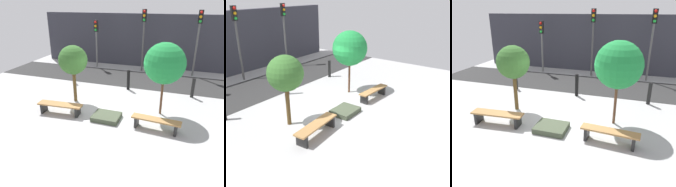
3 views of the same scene
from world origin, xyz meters
The scene contains 14 objects.
ground_plane centered at (0.00, 0.00, 0.00)m, with size 18.00×18.00×0.00m, color #A4A4A4.
road_strip centered at (0.00, 4.63, 0.01)m, with size 18.00×3.17×0.01m, color #2B2B2B.
building_facade centered at (0.00, 7.88, 1.88)m, with size 16.20×0.50×3.77m, color #33333D.
bench_left centered at (-2.06, -0.94, 0.35)m, with size 1.99×0.61×0.48m.
bench_right centered at (2.06, -0.94, 0.34)m, with size 1.89×0.53×0.48m.
planter_bed centered at (0.00, -0.74, 0.10)m, with size 1.12×0.91×0.20m, color #414A37.
tree_behind_left_bench centered at (-2.06, 0.47, 2.05)m, with size 1.34×1.34×2.74m.
tree_behind_right_bench centered at (2.06, 0.47, 2.25)m, with size 1.68×1.68×3.10m.
bollard_far_left centered at (-3.38, 2.79, 0.44)m, with size 0.16×0.16×0.87m, color black.
bollard_left centered at (0.00, 2.79, 0.55)m, with size 0.17×0.17×1.10m, color black.
bollard_center centered at (3.38, 2.79, 0.51)m, with size 0.17×0.17×1.02m, color black.
traffic_light_west centered at (-3.40, 6.50, 2.32)m, with size 0.28×0.27×3.35m.
traffic_light_mid_west centered at (0.00, 6.50, 2.81)m, with size 0.28×0.27×4.10m.
traffic_light_mid_east centered at (3.40, 6.50, 2.80)m, with size 0.28×0.27×4.09m.
Camera 3 is at (2.51, -7.09, 4.04)m, focal length 35.00 mm.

